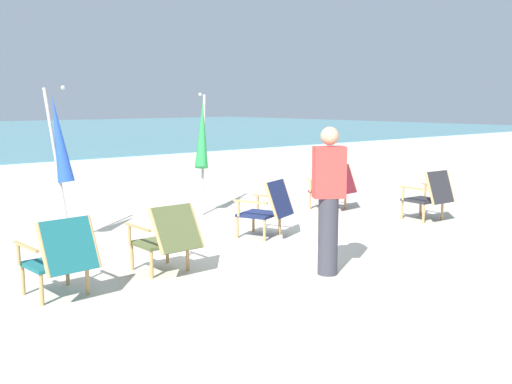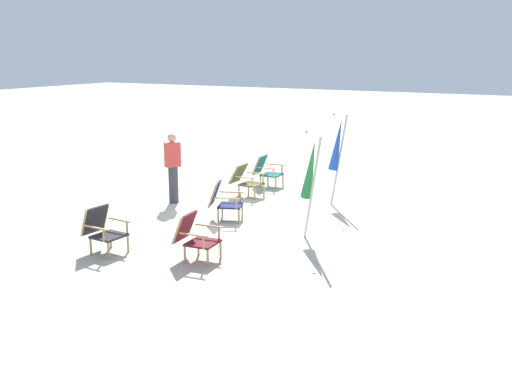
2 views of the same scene
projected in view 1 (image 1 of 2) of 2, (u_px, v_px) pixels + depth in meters
The scene contains 9 objects.
ground_plane at pixel (236, 238), 8.40m from camera, with size 80.00×80.00×0.00m, color beige.
beach_chair_back_right at pixel (167, 236), 6.61m from camera, with size 0.60×0.76×0.78m.
beach_chair_back_left at pixel (335, 186), 10.50m from camera, with size 0.64×0.75×0.81m.
beach_chair_mid_center at pixel (268, 207), 8.37m from camera, with size 0.78×0.84×0.82m.
beach_chair_far_center at pixel (61, 255), 5.76m from camera, with size 0.62×0.74×0.81m.
beach_chair_front_right at pixel (430, 194), 9.54m from camera, with size 0.63×0.71×0.82m.
umbrella_furled_blue at pixel (59, 141), 7.98m from camera, with size 0.39×0.44×2.11m.
umbrella_furled_green at pixel (202, 135), 10.09m from camera, with size 0.57×0.61×2.05m.
person_near_chairs at pixel (329, 200), 6.52m from camera, with size 0.39×0.36×1.63m.
Camera 1 is at (-5.08, -6.45, 1.89)m, focal length 42.00 mm.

